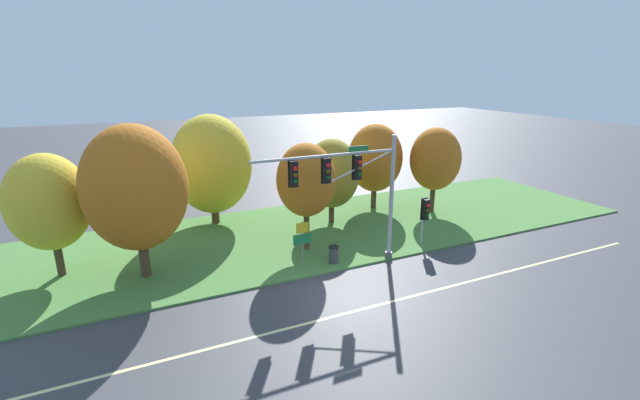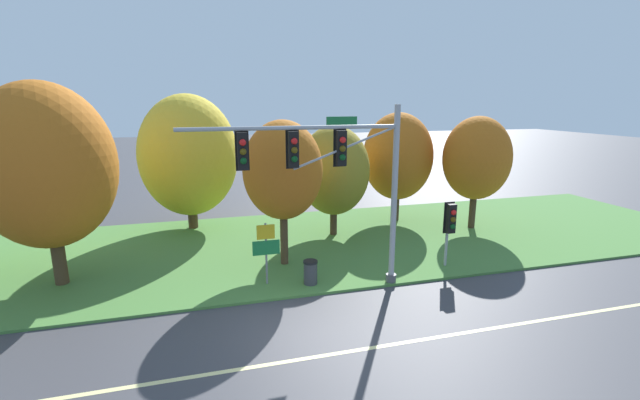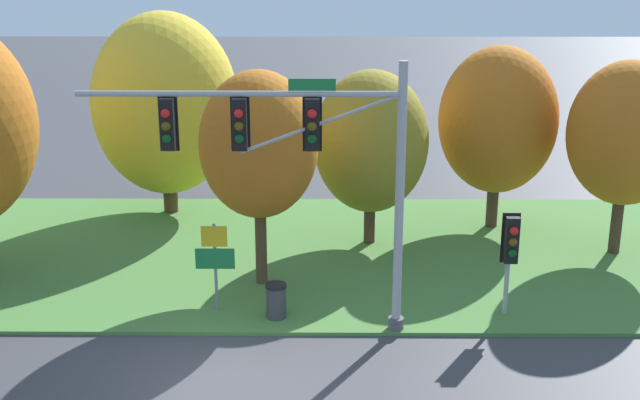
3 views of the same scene
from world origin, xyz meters
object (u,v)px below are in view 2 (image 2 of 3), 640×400
Objects in this scene: tree_furthest_back at (477,158)px; trash_bin at (310,272)px; tree_left_of_mast at (46,167)px; tree_behind_signpost at (189,156)px; tree_mid_verge at (283,171)px; pedestrian_signal_near_kerb at (450,222)px; tree_tall_centre at (334,171)px; traffic_signal_mast at (332,168)px; tree_right_far at (398,157)px; route_sign_post at (266,246)px.

tree_furthest_back is 12.03m from trash_bin.
tree_left_of_mast reaches higher than tree_furthest_back.
tree_behind_signpost reaches higher than trash_bin.
tree_mid_verge is 4.33m from trash_bin.
pedestrian_signal_near_kerb is 6.69m from tree_tall_centre.
tree_left_of_mast is 1.05× the size of tree_behind_signpost.
tree_left_of_mast reaches higher than tree_tall_centre.
traffic_signal_mast reaches higher than pedestrian_signal_near_kerb.
traffic_signal_mast is at bearing -107.87° from tree_tall_centre.
trash_bin is (-7.06, -7.44, -3.28)m from tree_right_far.
traffic_signal_mast is at bearing -45.12° from trash_bin.
route_sign_post is at bearing -159.79° from tree_furthest_back.
traffic_signal_mast reaches higher than tree_mid_verge.
pedestrian_signal_near_kerb reaches higher than route_sign_post.
tree_right_far reaches higher than trash_bin.
tree_mid_verge is (-6.58, 2.22, 2.08)m from pedestrian_signal_near_kerb.
tree_mid_verge is at bearing 161.32° from pedestrian_signal_near_kerb.
traffic_signal_mast is 6.01m from pedestrian_signal_near_kerb.
tree_left_of_mast reaches higher than tree_right_far.
tree_left_of_mast is (-9.87, 3.24, -0.03)m from traffic_signal_mast.
traffic_signal_mast is at bearing -62.31° from tree_behind_signpost.
tree_right_far is (1.05, 7.31, 1.77)m from pedestrian_signal_near_kerb.
tree_behind_signpost is at bearing 108.18° from route_sign_post.
tree_furthest_back is (12.07, 4.45, 2.32)m from route_sign_post.
tree_left_of_mast is 12.41m from tree_tall_centre.
traffic_signal_mast is 3.94m from route_sign_post.
tree_left_of_mast is at bearing -163.43° from tree_right_far.
traffic_signal_mast is at bearing -150.58° from tree_furthest_back.
tree_mid_verge is 1.01× the size of tree_furthest_back.
tree_right_far is at bearing 38.90° from route_sign_post.
route_sign_post is 7.12m from tree_tall_centre.
traffic_signal_mast is 10.36m from tree_right_far.
tree_right_far is (4.34, 1.66, 0.37)m from tree_tall_centre.
tree_furthest_back is (7.74, -0.90, 0.47)m from tree_tall_centre.
tree_mid_verge is at bearing 111.90° from traffic_signal_mast.
pedestrian_signal_near_kerb is at bearing -59.73° from tree_tall_centre.
tree_furthest_back is (11.02, 2.53, -0.21)m from tree_mid_verge.
tree_tall_centre is (7.14, -3.23, -0.62)m from tree_behind_signpost.
traffic_signal_mast is at bearing -25.80° from route_sign_post.
tree_behind_signpost is at bearing 116.15° from trash_bin.
route_sign_post is 13.07m from tree_furthest_back.
tree_tall_centre is at bearing 72.13° from traffic_signal_mast.
route_sign_post is 3.34m from tree_mid_verge.
tree_tall_centre is 0.91× the size of tree_right_far.
traffic_signal_mast is 3.24× the size of route_sign_post.
tree_tall_centre is at bearing -159.11° from tree_right_far.
traffic_signal_mast is 1.08× the size of tree_behind_signpost.
tree_behind_signpost is 1.16× the size of tree_right_far.
tree_right_far is at bearing 16.57° from tree_left_of_mast.
tree_behind_signpost is at bearing 120.12° from tree_mid_verge.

